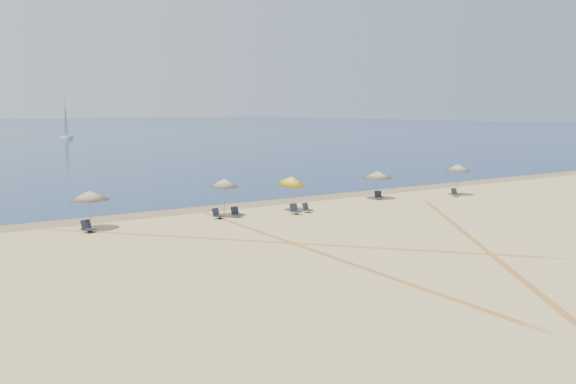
{
  "coord_description": "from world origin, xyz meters",
  "views": [
    {
      "loc": [
        -24.16,
        -15.91,
        7.09
      ],
      "look_at": [
        0.0,
        20.0,
        1.3
      ],
      "focal_mm": 39.35,
      "sensor_mm": 36.0,
      "label": 1
    }
  ],
  "objects_px": {
    "umbrella_1": "(89,195)",
    "chair_2": "(87,227)",
    "chair_5": "(295,210)",
    "chair_8": "(455,193)",
    "chair_6": "(307,208)",
    "umbrella_3": "(291,180)",
    "umbrella_2": "(224,183)",
    "sailboat_1": "(66,127)",
    "umbrella_4": "(377,175)",
    "chair_7": "(379,196)",
    "umbrella_5": "(458,168)",
    "chair_4": "(236,213)",
    "chair_3": "(217,214)"
  },
  "relations": [
    {
      "from": "umbrella_3",
      "to": "umbrella_5",
      "type": "distance_m",
      "value": 15.74
    },
    {
      "from": "umbrella_4",
      "to": "chair_6",
      "type": "relative_size",
      "value": 3.06
    },
    {
      "from": "chair_2",
      "to": "umbrella_5",
      "type": "bearing_deg",
      "value": -21.88
    },
    {
      "from": "chair_2",
      "to": "chair_6",
      "type": "height_order",
      "value": "chair_2"
    },
    {
      "from": "umbrella_1",
      "to": "chair_6",
      "type": "distance_m",
      "value": 14.34
    },
    {
      "from": "umbrella_1",
      "to": "sailboat_1",
      "type": "xyz_separation_m",
      "value": [
        27.57,
        110.32,
        0.77
      ]
    },
    {
      "from": "chair_8",
      "to": "umbrella_1",
      "type": "bearing_deg",
      "value": 176.7
    },
    {
      "from": "chair_3",
      "to": "sailboat_1",
      "type": "relative_size",
      "value": 0.09
    },
    {
      "from": "chair_7",
      "to": "chair_8",
      "type": "xyz_separation_m",
      "value": [
        6.3,
        -2.14,
        -0.01
      ]
    },
    {
      "from": "umbrella_3",
      "to": "umbrella_4",
      "type": "xyz_separation_m",
      "value": [
        8.88,
        1.08,
        -0.21
      ]
    },
    {
      "from": "umbrella_3",
      "to": "chair_3",
      "type": "relative_size",
      "value": 3.18
    },
    {
      "from": "umbrella_1",
      "to": "chair_2",
      "type": "bearing_deg",
      "value": -116.77
    },
    {
      "from": "chair_2",
      "to": "chair_4",
      "type": "distance_m",
      "value": 9.57
    },
    {
      "from": "umbrella_4",
      "to": "sailboat_1",
      "type": "distance_m",
      "value": 110.36
    },
    {
      "from": "umbrella_4",
      "to": "chair_6",
      "type": "xyz_separation_m",
      "value": [
        -8.43,
        -2.31,
        -1.61
      ]
    },
    {
      "from": "sailboat_1",
      "to": "chair_6",
      "type": "bearing_deg",
      "value": -70.39
    },
    {
      "from": "umbrella_1",
      "to": "umbrella_5",
      "type": "bearing_deg",
      "value": -3.96
    },
    {
      "from": "umbrella_2",
      "to": "umbrella_3",
      "type": "height_order",
      "value": "umbrella_3"
    },
    {
      "from": "umbrella_4",
      "to": "chair_5",
      "type": "height_order",
      "value": "umbrella_4"
    },
    {
      "from": "chair_2",
      "to": "chair_5",
      "type": "relative_size",
      "value": 1.24
    },
    {
      "from": "umbrella_5",
      "to": "chair_3",
      "type": "bearing_deg",
      "value": 177.29
    },
    {
      "from": "umbrella_1",
      "to": "chair_8",
      "type": "bearing_deg",
      "value": -4.99
    },
    {
      "from": "chair_4",
      "to": "sailboat_1",
      "type": "bearing_deg",
      "value": 73.67
    },
    {
      "from": "chair_6",
      "to": "umbrella_2",
      "type": "bearing_deg",
      "value": 144.61
    },
    {
      "from": "umbrella_2",
      "to": "chair_4",
      "type": "relative_size",
      "value": 3.55
    },
    {
      "from": "umbrella_2",
      "to": "umbrella_1",
      "type": "bearing_deg",
      "value": 176.94
    },
    {
      "from": "umbrella_3",
      "to": "chair_3",
      "type": "xyz_separation_m",
      "value": [
        -5.78,
        -0.01,
        -1.81
      ]
    },
    {
      "from": "umbrella_2",
      "to": "sailboat_1",
      "type": "height_order",
      "value": "sailboat_1"
    },
    {
      "from": "chair_2",
      "to": "sailboat_1",
      "type": "relative_size",
      "value": 0.09
    },
    {
      "from": "umbrella_5",
      "to": "chair_8",
      "type": "distance_m",
      "value": 2.15
    },
    {
      "from": "chair_4",
      "to": "chair_7",
      "type": "bearing_deg",
      "value": -3.48
    },
    {
      "from": "umbrella_1",
      "to": "umbrella_5",
      "type": "xyz_separation_m",
      "value": [
        29.31,
        -2.03,
        0.24
      ]
    },
    {
      "from": "umbrella_5",
      "to": "chair_6",
      "type": "xyz_separation_m",
      "value": [
        -15.25,
        -0.2,
        -1.96
      ]
    },
    {
      "from": "chair_3",
      "to": "umbrella_5",
      "type": "bearing_deg",
      "value": -22.84
    },
    {
      "from": "umbrella_4",
      "to": "sailboat_1",
      "type": "xyz_separation_m",
      "value": [
        5.08,
        110.24,
        0.88
      ]
    },
    {
      "from": "umbrella_5",
      "to": "chair_7",
      "type": "distance_m",
      "value": 7.5
    },
    {
      "from": "umbrella_1",
      "to": "chair_8",
      "type": "relative_size",
      "value": 3.58
    },
    {
      "from": "chair_4",
      "to": "umbrella_2",
      "type": "bearing_deg",
      "value": 118.75
    },
    {
      "from": "umbrella_3",
      "to": "umbrella_5",
      "type": "bearing_deg",
      "value": -3.75
    },
    {
      "from": "umbrella_1",
      "to": "sailboat_1",
      "type": "distance_m",
      "value": 113.72
    },
    {
      "from": "chair_5",
      "to": "sailboat_1",
      "type": "height_order",
      "value": "sailboat_1"
    },
    {
      "from": "chair_2",
      "to": "sailboat_1",
      "type": "distance_m",
      "value": 114.71
    },
    {
      "from": "chair_2",
      "to": "chair_8",
      "type": "xyz_separation_m",
      "value": [
        29.02,
        -1.61,
        -0.03
      ]
    },
    {
      "from": "chair_5",
      "to": "chair_8",
      "type": "bearing_deg",
      "value": -1.6
    },
    {
      "from": "chair_4",
      "to": "chair_5",
      "type": "relative_size",
      "value": 1.03
    },
    {
      "from": "chair_6",
      "to": "umbrella_3",
      "type": "bearing_deg",
      "value": 92.74
    },
    {
      "from": "umbrella_2",
      "to": "umbrella_4",
      "type": "xyz_separation_m",
      "value": [
        13.87,
        0.54,
        -0.32
      ]
    },
    {
      "from": "sailboat_1",
      "to": "chair_2",
      "type": "bearing_deg",
      "value": -77.69
    },
    {
      "from": "umbrella_3",
      "to": "chair_4",
      "type": "relative_size",
      "value": 3.59
    },
    {
      "from": "chair_7",
      "to": "umbrella_4",
      "type": "bearing_deg",
      "value": 83.53
    }
  ]
}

